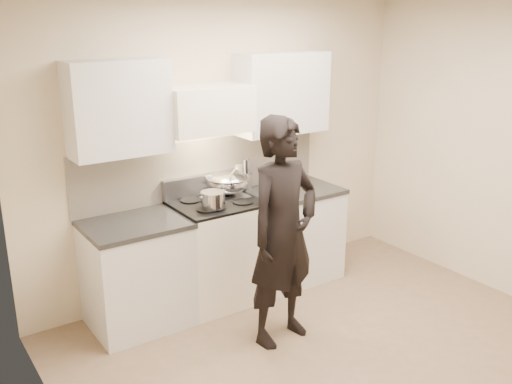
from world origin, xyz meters
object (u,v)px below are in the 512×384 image
utensil_crock (246,180)px  person (283,233)px  stove (218,251)px  counter_right (290,234)px  wok (228,182)px

utensil_crock → person: (-0.38, -1.11, -0.10)m
stove → counter_right: stove is taller
utensil_crock → person: bearing=-109.1°
stove → utensil_crock: 0.76m
stove → utensil_crock: bearing=27.3°
wok → person: (-0.10, -0.98, -0.15)m
counter_right → wok: (-0.64, 0.12, 0.61)m
wok → stove: bearing=-148.6°
stove → person: size_ratio=0.53×
counter_right → person: bearing=-130.6°
stove → wok: bearing=31.4°
counter_right → wok: wok is taller
stove → utensil_crock: size_ratio=3.26×
stove → wok: size_ratio=1.93×
wok → utensil_crock: 0.32m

